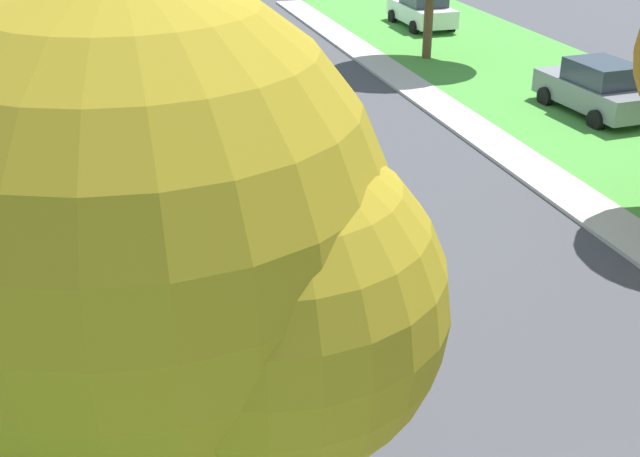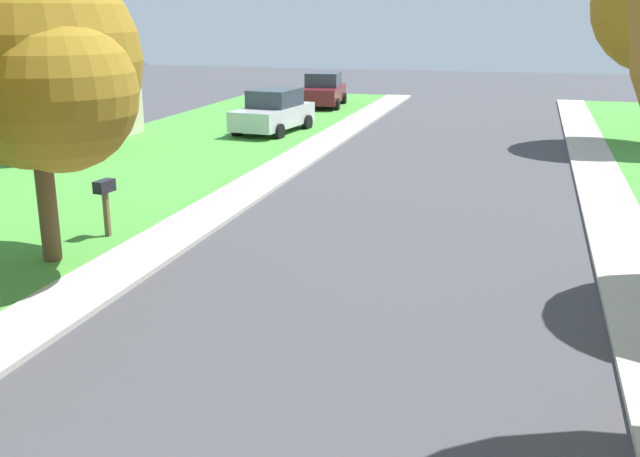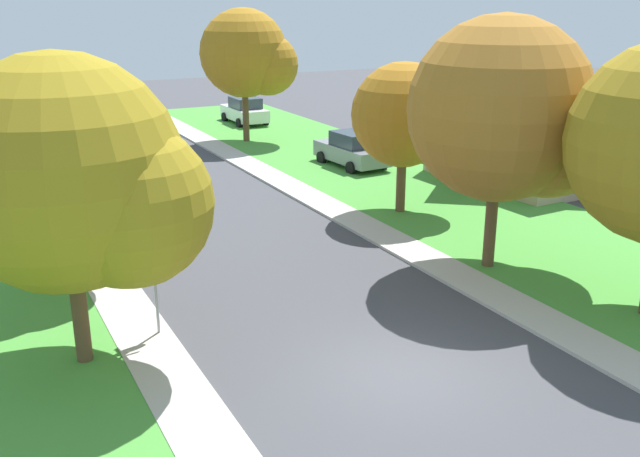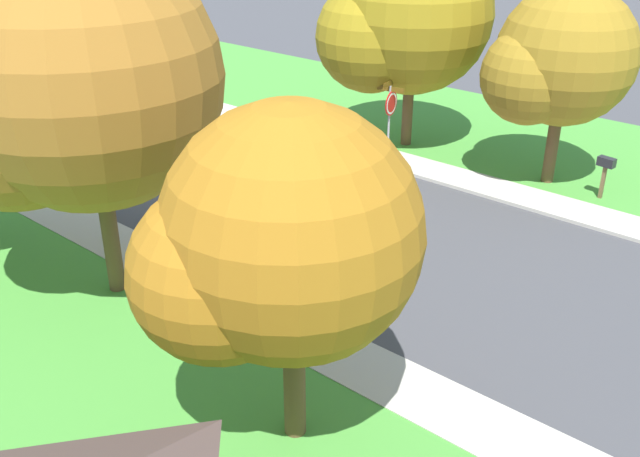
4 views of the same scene
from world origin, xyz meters
TOP-DOWN VIEW (x-y plane):
  - ground_plane at (0.00, 0.00)m, footprint 120.00×120.00m
  - sidewalk_east at (4.70, 12.00)m, footprint 1.40×56.00m
  - lawn_east at (9.40, 12.00)m, footprint 8.00×56.00m
  - sidewalk_west at (-4.70, 12.00)m, footprint 1.40×56.00m
  - stop_sign_far_corner at (-4.31, 4.39)m, footprint 0.91×0.91m
  - car_grey_driveway_right at (9.03, 17.98)m, footprint 2.25×4.41m
  - car_white_far_down_street at (8.96, 31.92)m, footprint 2.05×4.31m
  - tree_across_left at (7.09, 26.10)m, footprint 5.26×4.89m
  - tree_sidewalk_near at (6.31, 4.06)m, footprint 5.80×5.40m
  - tree_corner_large at (7.06, 10.27)m, footprint 4.20×3.91m
  - tree_sidewalk_mid at (-5.96, 8.82)m, footprint 4.25×3.95m
  - tree_sidewalk_far at (-5.89, 3.61)m, footprint 5.51×5.12m
  - house_right_setback at (15.95, 12.20)m, footprint 9.40×8.27m
  - mailbox at (-5.99, 10.67)m, footprint 0.30×0.51m

SIDE VIEW (x-z plane):
  - ground_plane at x=0.00m, z-range 0.00..0.00m
  - lawn_east at x=9.40m, z-range 0.00..0.08m
  - sidewalk_east at x=4.70m, z-range 0.00..0.10m
  - sidewalk_west at x=-4.70m, z-range 0.00..0.10m
  - car_grey_driveway_right at x=9.03m, z-range -0.01..1.75m
  - car_white_far_down_street at x=8.96m, z-range -0.01..1.75m
  - mailbox at x=-5.99m, z-range 0.35..1.66m
  - stop_sign_far_corner at x=-4.31m, z-range 0.50..3.27m
  - house_right_setback at x=15.95m, z-range 0.08..4.68m
  - tree_corner_large at x=7.06m, z-range 0.80..6.57m
  - tree_sidewalk_mid at x=-5.96m, z-range 0.82..6.67m
  - tree_sidewalk_far at x=-5.89m, z-range 0.78..7.81m
  - tree_sidewalk_near at x=6.31m, z-range 0.93..8.54m
  - tree_across_left at x=7.09m, z-range 1.11..8.56m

